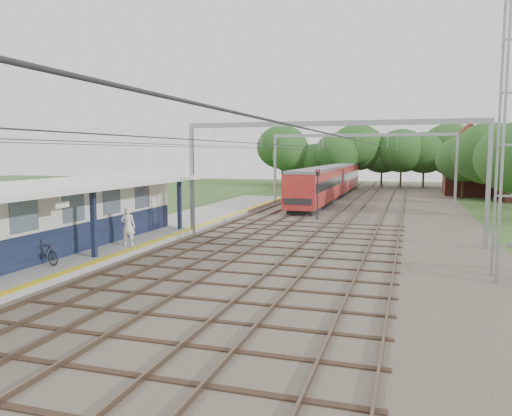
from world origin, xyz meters
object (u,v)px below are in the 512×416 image
at_px(signal_post, 318,190).
at_px(train, 331,181).
at_px(person, 128,226).
at_px(bicycle, 45,253).

bearing_deg(signal_post, train, 120.40).
distance_m(person, signal_post, 16.58).
relative_size(bicycle, signal_post, 0.44).
bearing_deg(signal_post, bicycle, -88.07).
relative_size(bicycle, train, 0.05).
xyz_separation_m(person, train, (5.46, 33.26, 0.65)).
bearing_deg(person, train, -112.90).
distance_m(bicycle, signal_post, 21.61).
bearing_deg(bicycle, train, 5.08).
relative_size(person, train, 0.06).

